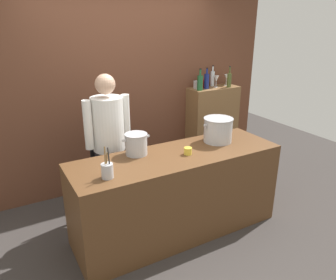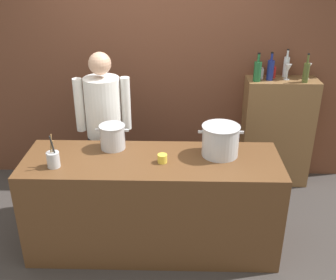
{
  "view_description": "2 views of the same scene",
  "coord_description": "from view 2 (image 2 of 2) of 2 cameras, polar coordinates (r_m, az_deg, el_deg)",
  "views": [
    {
      "loc": [
        -1.57,
        -2.59,
        2.18
      ],
      "look_at": [
        0.12,
        0.4,
        0.9
      ],
      "focal_mm": 34.88,
      "sensor_mm": 36.0,
      "label": 1
    },
    {
      "loc": [
        0.21,
        -3.01,
        2.52
      ],
      "look_at": [
        0.13,
        0.35,
        0.91
      ],
      "focal_mm": 43.47,
      "sensor_mm": 36.0,
      "label": 2
    }
  ],
  "objects": [
    {
      "name": "butter_jar",
      "position": [
        3.36,
        -0.8,
        -2.6
      ],
      "size": [
        0.08,
        0.08,
        0.07
      ],
      "primitive_type": "cylinder",
      "color": "yellow",
      "rests_on": "prep_counter"
    },
    {
      "name": "wine_glass_wide",
      "position": [
        4.51,
        16.46,
        9.55
      ],
      "size": [
        0.07,
        0.07,
        0.17
      ],
      "color": "silver",
      "rests_on": "bar_cabinet"
    },
    {
      "name": "spice_tin_silver",
      "position": [
        4.5,
        12.59,
        9.15
      ],
      "size": [
        0.09,
        0.09,
        0.11
      ],
      "primitive_type": "cube",
      "color": "#B2B2B7",
      "rests_on": "bar_cabinet"
    },
    {
      "name": "wine_bottle_clear",
      "position": [
        4.6,
        16.23,
        9.88
      ],
      "size": [
        0.06,
        0.06,
        0.3
      ],
      "color": "silver",
      "rests_on": "bar_cabinet"
    },
    {
      "name": "bar_cabinet",
      "position": [
        4.75,
        14.97,
        1.02
      ],
      "size": [
        0.76,
        0.32,
        1.24
      ],
      "primitive_type": "cube",
      "color": "brown",
      "rests_on": "ground_plane"
    },
    {
      "name": "wine_bottle_olive",
      "position": [
        4.48,
        18.8,
        9.01
      ],
      "size": [
        0.06,
        0.06,
        0.3
      ],
      "color": "#475123",
      "rests_on": "bar_cabinet"
    },
    {
      "name": "wine_glass_short",
      "position": [
        4.6,
        19.0,
        9.57
      ],
      "size": [
        0.08,
        0.08,
        0.17
      ],
      "color": "silver",
      "rests_on": "bar_cabinet"
    },
    {
      "name": "chef",
      "position": [
        4.01,
        -8.95,
        2.39
      ],
      "size": [
        0.53,
        0.38,
        1.66
      ],
      "rotation": [
        0.0,
        0.0,
        3.26
      ],
      "color": "black",
      "rests_on": "ground_plane"
    },
    {
      "name": "spice_tin_red",
      "position": [
        4.56,
        14.35,
        9.21
      ],
      "size": [
        0.07,
        0.07,
        0.12
      ],
      "primitive_type": "cube",
      "color": "red",
      "rests_on": "bar_cabinet"
    },
    {
      "name": "utensil_crock",
      "position": [
        3.41,
        -15.79,
        -2.57
      ],
      "size": [
        0.1,
        0.1,
        0.29
      ],
      "color": "#B7BABF",
      "rests_on": "prep_counter"
    },
    {
      "name": "prep_counter",
      "position": [
        3.66,
        -2.17,
        -8.91
      ],
      "size": [
        2.18,
        0.7,
        0.9
      ],
      "primitive_type": "cube",
      "color": "brown",
      "rests_on": "ground_plane"
    },
    {
      "name": "wine_bottle_green",
      "position": [
        4.38,
        12.44,
        9.46
      ],
      "size": [
        0.08,
        0.08,
        0.3
      ],
      "color": "#1E592D",
      "rests_on": "bar_cabinet"
    },
    {
      "name": "wine_bottle_cobalt",
      "position": [
        4.45,
        14.17,
        9.55
      ],
      "size": [
        0.07,
        0.07,
        0.3
      ],
      "color": "navy",
      "rests_on": "bar_cabinet"
    },
    {
      "name": "brick_back_panel",
      "position": [
        4.53,
        -1.31,
        12.53
      ],
      "size": [
        4.4,
        0.1,
        3.0
      ],
      "primitive_type": "cube",
      "color": "brown",
      "rests_on": "ground_plane"
    },
    {
      "name": "stockpot_large",
      "position": [
        3.47,
        7.35,
        -0.07
      ],
      "size": [
        0.38,
        0.32,
        0.27
      ],
      "color": "#B7BABF",
      "rests_on": "prep_counter"
    },
    {
      "name": "stockpot_small",
      "position": [
        3.6,
        -7.78,
        0.46
      ],
      "size": [
        0.29,
        0.23,
        0.22
      ],
      "color": "#B7BABF",
      "rests_on": "prep_counter"
    },
    {
      "name": "ground_plane",
      "position": [
        3.93,
        -2.06,
        -14.32
      ],
      "size": [
        8.0,
        8.0,
        0.0
      ],
      "primitive_type": "plane",
      "color": "#383330"
    }
  ]
}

